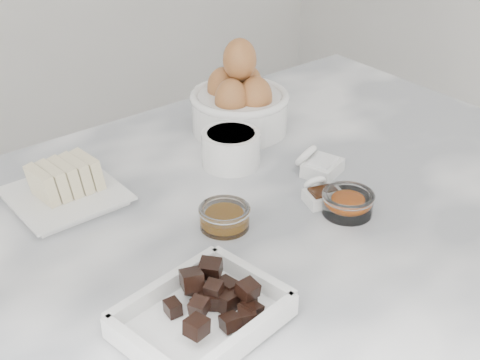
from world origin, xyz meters
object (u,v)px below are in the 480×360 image
(sugar_ramekin, at_px, (231,147))
(vanilla_spoon, at_px, (320,194))
(salt_spoon, at_px, (318,164))
(butter_plate, at_px, (62,188))
(zest_bowl, at_px, (348,202))
(egg_bowl, at_px, (239,101))
(chocolate_dish, at_px, (202,313))
(honey_bowl, at_px, (224,217))

(sugar_ramekin, bearing_deg, vanilla_spoon, -78.55)
(sugar_ramekin, xyz_separation_m, salt_spoon, (0.09, -0.11, -0.02))
(butter_plate, distance_m, zest_bowl, 0.42)
(butter_plate, height_order, vanilla_spoon, butter_plate)
(sugar_ramekin, relative_size, egg_bowl, 0.54)
(sugar_ramekin, distance_m, vanilla_spoon, 0.18)
(chocolate_dish, relative_size, vanilla_spoon, 2.90)
(chocolate_dish, xyz_separation_m, butter_plate, (-0.01, 0.35, 0.00))
(chocolate_dish, height_order, honey_bowl, chocolate_dish)
(salt_spoon, bearing_deg, egg_bowl, 90.36)
(egg_bowl, distance_m, salt_spoon, 0.21)
(butter_plate, height_order, zest_bowl, butter_plate)
(sugar_ramekin, distance_m, egg_bowl, 0.13)
(egg_bowl, distance_m, zest_bowl, 0.32)
(sugar_ramekin, bearing_deg, chocolate_dish, -132.49)
(chocolate_dish, distance_m, sugar_ramekin, 0.39)
(egg_bowl, distance_m, vanilla_spoon, 0.27)
(honey_bowl, distance_m, vanilla_spoon, 0.16)
(egg_bowl, height_order, honey_bowl, egg_bowl)
(zest_bowl, height_order, salt_spoon, salt_spoon)
(butter_plate, bearing_deg, sugar_ramekin, -13.39)
(sugar_ramekin, bearing_deg, zest_bowl, -79.03)
(honey_bowl, bearing_deg, sugar_ramekin, 49.47)
(sugar_ramekin, height_order, zest_bowl, sugar_ramekin)
(egg_bowl, bearing_deg, zest_bowl, -98.66)
(honey_bowl, bearing_deg, egg_bowl, 47.89)
(zest_bowl, xyz_separation_m, salt_spoon, (0.05, 0.11, -0.00))
(chocolate_dish, xyz_separation_m, sugar_ramekin, (0.26, 0.29, 0.01))
(sugar_ramekin, relative_size, salt_spoon, 1.11)
(sugar_ramekin, relative_size, honey_bowl, 1.30)
(sugar_ramekin, relative_size, zest_bowl, 1.25)
(butter_plate, xyz_separation_m, salt_spoon, (0.36, -0.17, -0.01))
(honey_bowl, bearing_deg, vanilla_spoon, -12.63)
(zest_bowl, relative_size, salt_spoon, 0.89)
(butter_plate, relative_size, salt_spoon, 1.81)
(egg_bowl, bearing_deg, butter_plate, -175.33)
(salt_spoon, bearing_deg, zest_bowl, -113.72)
(chocolate_dish, distance_m, egg_bowl, 0.52)
(chocolate_dish, distance_m, butter_plate, 0.35)
(chocolate_dish, relative_size, egg_bowl, 1.15)
(butter_plate, relative_size, egg_bowl, 0.89)
(sugar_ramekin, xyz_separation_m, honey_bowl, (-0.12, -0.14, -0.01))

